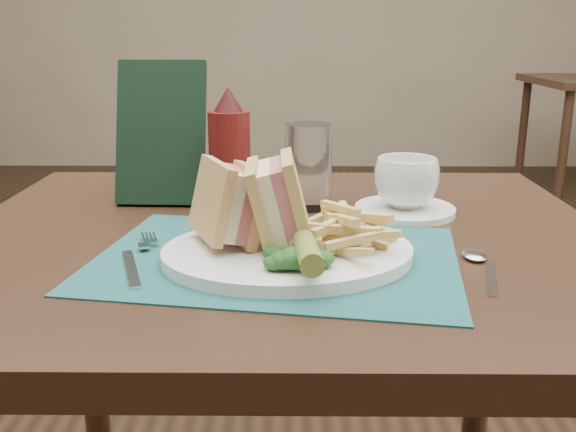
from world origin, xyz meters
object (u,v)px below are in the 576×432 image
object	(u,v)px
sandwich_half_b	(261,200)
placemat	(276,258)
sandwich_half_a	(212,204)
check_presenter	(161,133)
coffee_cup	(406,182)
saucer	(405,210)
plate	(288,253)
ketchup_bottle	(229,149)
drinking_glass	(309,166)

from	to	relation	value
sandwich_half_b	placemat	bearing A→B (deg)	-31.37
sandwich_half_a	check_presenter	bearing A→B (deg)	88.06
coffee_cup	placemat	bearing A→B (deg)	-132.94
placemat	saucer	bearing A→B (deg)	47.06
plate	sandwich_half_a	bearing A→B (deg)	166.68
placemat	ketchup_bottle	xyz separation A→B (m)	(-0.08, 0.22, 0.09)
placemat	ketchup_bottle	world-z (taller)	ketchup_bottle
drinking_glass	ketchup_bottle	world-z (taller)	ketchup_bottle
coffee_cup	ketchup_bottle	bearing A→B (deg)	175.48
placemat	sandwich_half_a	xyz separation A→B (m)	(-0.08, 0.00, 0.07)
saucer	coffee_cup	world-z (taller)	coffee_cup
plate	ketchup_bottle	size ratio (longest dim) A/B	1.61
plate	sandwich_half_b	distance (m)	0.07
plate	ketchup_bottle	bearing A→B (deg)	104.02
sandwich_half_b	ketchup_bottle	size ratio (longest dim) A/B	0.58
plate	placemat	bearing A→B (deg)	153.37
placemat	drinking_glass	world-z (taller)	drinking_glass
plate	coffee_cup	bearing A→B (deg)	42.53
drinking_glass	saucer	bearing A→B (deg)	-12.16
plate	sandwich_half_a	distance (m)	0.11
drinking_glass	ketchup_bottle	bearing A→B (deg)	-175.07
plate	sandwich_half_a	xyz separation A→B (m)	(-0.09, 0.01, 0.06)
ketchup_bottle	coffee_cup	bearing A→B (deg)	-4.52
sandwich_half_b	saucer	bearing A→B (deg)	41.57
sandwich_half_a	saucer	size ratio (longest dim) A/B	0.67
sandwich_half_a	sandwich_half_b	distance (m)	0.06
placemat	sandwich_half_b	size ratio (longest dim) A/B	3.98
plate	drinking_glass	bearing A→B (deg)	75.49
placemat	check_presenter	size ratio (longest dim) A/B	1.89
sandwich_half_b	coffee_cup	bearing A→B (deg)	41.57
coffee_cup	ketchup_bottle	distance (m)	0.27
sandwich_half_a	coffee_cup	xyz separation A→B (m)	(0.26, 0.20, -0.02)
sandwich_half_a	sandwich_half_b	size ratio (longest dim) A/B	0.93
sandwich_half_b	saucer	world-z (taller)	sandwich_half_b
placemat	coffee_cup	bearing A→B (deg)	47.06
sandwich_half_a	check_presenter	xyz separation A→B (m)	(-0.11, 0.27, 0.04)
placemat	coffee_cup	distance (m)	0.28
placemat	drinking_glass	distance (m)	0.25
saucer	check_presenter	size ratio (longest dim) A/B	0.66
sandwich_half_b	coffee_cup	world-z (taller)	sandwich_half_b
placemat	sandwich_half_a	bearing A→B (deg)	176.72
check_presenter	sandwich_half_b	bearing A→B (deg)	-55.20
plate	coffee_cup	size ratio (longest dim) A/B	3.15
placemat	plate	size ratio (longest dim) A/B	1.44
ketchup_bottle	plate	bearing A→B (deg)	-68.54
sandwich_half_a	check_presenter	distance (m)	0.29
plate	saucer	world-z (taller)	plate
coffee_cup	check_presenter	xyz separation A→B (m)	(-0.38, 0.07, 0.06)
placemat	drinking_glass	xyz separation A→B (m)	(0.04, 0.23, 0.06)
ketchup_bottle	sandwich_half_b	bearing A→B (deg)	-74.78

